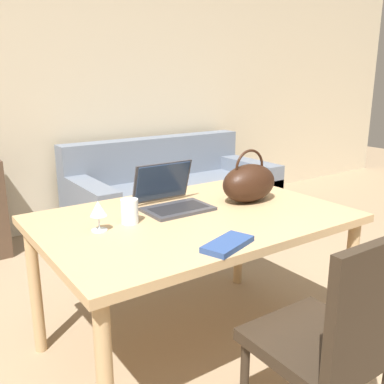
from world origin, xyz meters
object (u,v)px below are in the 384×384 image
object	(u,v)px
laptop	(171,196)
wine_glass	(98,210)
drinking_glass	(130,211)
handbag	(249,183)
chair	(335,337)
couch	(173,197)

from	to	relation	value
laptop	wine_glass	distance (m)	0.47
drinking_glass	wine_glass	distance (m)	0.17
laptop	wine_glass	world-z (taller)	laptop
handbag	chair	bearing A→B (deg)	-112.49
chair	laptop	bearing A→B (deg)	93.23
couch	laptop	world-z (taller)	laptop
couch	laptop	bearing A→B (deg)	-122.36
wine_glass	handbag	xyz separation A→B (m)	(0.86, -0.03, 0.01)
couch	handbag	distance (m)	1.92
couch	handbag	bearing A→B (deg)	-108.91
laptop	wine_glass	bearing A→B (deg)	-164.68
wine_glass	handbag	distance (m)	0.86
laptop	handbag	world-z (taller)	handbag
couch	handbag	size ratio (longest dim) A/B	5.92
chair	drinking_glass	bearing A→B (deg)	110.72
laptop	chair	bearing A→B (deg)	-87.37
chair	wine_glass	distance (m)	1.08
couch	laptop	distance (m)	1.94
handbag	wine_glass	bearing A→B (deg)	178.06
chair	wine_glass	xyz separation A→B (m)	(-0.50, 0.90, 0.33)
chair	handbag	bearing A→B (deg)	68.11
wine_glass	chair	bearing A→B (deg)	-61.13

